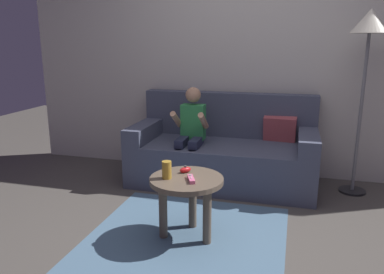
{
  "coord_description": "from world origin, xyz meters",
  "views": [
    {
      "loc": [
        0.42,
        -2.19,
        1.36
      ],
      "look_at": [
        -0.39,
        0.76,
        0.59
      ],
      "focal_mm": 35.33,
      "sensor_mm": 36.0,
      "label": 1
    }
  ],
  "objects": [
    {
      "name": "couch",
      "position": [
        -0.22,
        1.34,
        0.3
      ],
      "size": [
        1.76,
        0.8,
        0.86
      ],
      "color": "#474C60",
      "rests_on": "ground"
    },
    {
      "name": "wall_back",
      "position": [
        0.0,
        1.73,
        1.25
      ],
      "size": [
        4.96,
        0.05,
        2.5
      ],
      "primitive_type": "cube",
      "color": "beige",
      "rests_on": "ground"
    },
    {
      "name": "ground_plane",
      "position": [
        0.0,
        0.0,
        0.0
      ],
      "size": [
        9.91,
        9.91,
        0.0
      ],
      "primitive_type": "plane",
      "color": "#4C4742"
    },
    {
      "name": "nunchuk_red",
      "position": [
        -0.31,
        0.27,
        0.47
      ],
      "size": [
        0.09,
        0.1,
        0.05
      ],
      "color": "red",
      "rests_on": "coffee_table"
    },
    {
      "name": "coffee_table",
      "position": [
        -0.27,
        0.17,
        0.36
      ],
      "size": [
        0.51,
        0.51,
        0.45
      ],
      "color": "brown",
      "rests_on": "ground"
    },
    {
      "name": "area_rug",
      "position": [
        -0.27,
        0.17,
        0.0
      ],
      "size": [
        1.39,
        1.32,
        0.01
      ],
      "primitive_type": "cube",
      "color": "slate",
      "rests_on": "ground"
    },
    {
      "name": "game_remote_pink_near_edge",
      "position": [
        -0.22,
        0.12,
        0.46
      ],
      "size": [
        0.09,
        0.14,
        0.03
      ],
      "color": "pink",
      "rests_on": "coffee_table"
    },
    {
      "name": "floor_lamp",
      "position": [
        0.99,
        1.39,
        1.41
      ],
      "size": [
        0.32,
        0.32,
        1.63
      ],
      "color": "black",
      "rests_on": "ground"
    },
    {
      "name": "soda_can",
      "position": [
        -0.39,
        0.12,
        0.51
      ],
      "size": [
        0.07,
        0.07,
        0.12
      ],
      "primitive_type": "cylinder",
      "color": "#B78C2D",
      "rests_on": "coffee_table"
    },
    {
      "name": "person_seated_on_couch",
      "position": [
        -0.51,
        1.16,
        0.54
      ],
      "size": [
        0.31,
        0.39,
        0.95
      ],
      "color": "#282D47",
      "rests_on": "ground"
    }
  ]
}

